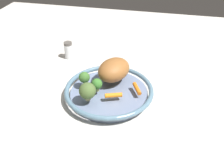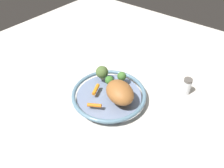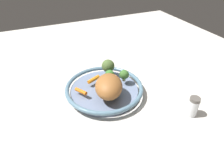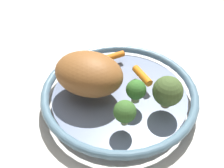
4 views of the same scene
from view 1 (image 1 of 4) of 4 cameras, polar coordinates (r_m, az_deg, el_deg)
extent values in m
plane|color=beige|center=(0.96, -0.70, -2.95)|extent=(2.01, 2.01, 0.00)
cylinder|color=slate|center=(0.96, -0.71, -2.33)|extent=(0.30, 0.30, 0.03)
torus|color=slate|center=(0.94, -0.72, -1.26)|extent=(0.34, 0.34, 0.02)
ellipsoid|color=#955C2D|center=(0.97, 0.42, 3.30)|extent=(0.18, 0.16, 0.08)
cylinder|color=orange|center=(0.92, 5.74, -1.04)|extent=(0.06, 0.04, 0.02)
cylinder|color=orange|center=(0.89, 0.34, -2.59)|extent=(0.04, 0.06, 0.02)
cylinder|color=tan|center=(0.96, -6.31, 0.23)|extent=(0.01, 0.01, 0.01)
sphere|color=#3D6C2D|center=(0.94, -6.40, 1.48)|extent=(0.04, 0.04, 0.04)
cylinder|color=tan|center=(0.88, -5.54, -3.24)|extent=(0.02, 0.02, 0.01)
sphere|color=#496230|center=(0.86, -5.66, -1.56)|extent=(0.06, 0.06, 0.06)
cylinder|color=#9BA666|center=(0.92, -3.46, -1.19)|extent=(0.02, 0.02, 0.01)
sphere|color=#37712B|center=(0.91, -3.51, 0.04)|extent=(0.04, 0.04, 0.04)
cylinder|color=silver|center=(1.22, -9.91, 7.37)|extent=(0.04, 0.04, 0.07)
cylinder|color=#56514C|center=(1.20, -10.11, 9.12)|extent=(0.04, 0.04, 0.01)
camera|label=2|loc=(1.25, 37.47, 35.19)|focal=34.77mm
camera|label=3|loc=(1.37, 18.10, 31.66)|focal=31.11mm
camera|label=4|loc=(1.00, -27.06, 23.33)|focal=44.14mm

